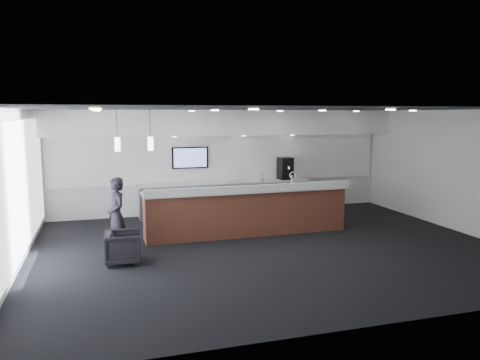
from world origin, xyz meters
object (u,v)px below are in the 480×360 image
object	(u,v)px
service_counter	(247,211)
coffee_machine	(285,168)
lounge_guest	(117,215)
armchair	(123,247)

from	to	relation	value
service_counter	coffee_machine	bearing A→B (deg)	50.47
lounge_guest	coffee_machine	bearing A→B (deg)	104.73
armchair	coffee_machine	bearing A→B (deg)	-48.81
armchair	lounge_guest	distance (m)	0.93
coffee_machine	lounge_guest	world-z (taller)	coffee_machine
service_counter	lounge_guest	world-z (taller)	lounge_guest
coffee_machine	armchair	bearing A→B (deg)	-144.93
lounge_guest	service_counter	bearing A→B (deg)	85.25
coffee_machine	lounge_guest	size ratio (longest dim) A/B	0.41
service_counter	armchair	size ratio (longest dim) A/B	7.20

